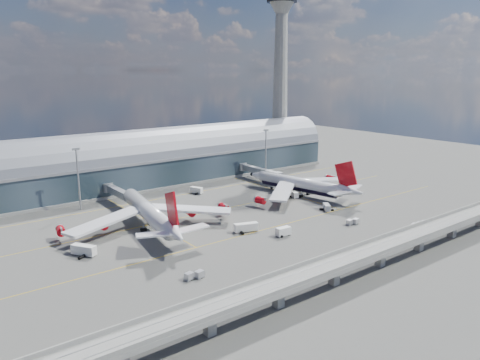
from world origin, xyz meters
TOP-DOWN VIEW (x-y plane):
  - ground at (0.00, 0.00)m, footprint 500.00×500.00m
  - taxi_lines at (0.00, 22.11)m, footprint 200.00×80.12m
  - terminal at (0.00, 77.99)m, footprint 200.00×30.00m
  - control_tower at (85.00, 83.00)m, footprint 19.00×19.00m
  - guideway at (-0.00, -55.00)m, footprint 220.00×8.50m
  - floodlight_mast_left at (-50.00, 55.00)m, footprint 3.00×0.70m
  - floodlight_mast_right at (50.00, 55.00)m, footprint 3.00×0.70m
  - airliner_left at (-38.14, 15.98)m, footprint 63.24×66.57m
  - airliner_right at (38.23, 16.13)m, footprint 58.08×60.78m
  - jet_bridge_left at (-34.25, 53.12)m, footprint 4.40×28.00m
  - jet_bridge_right at (41.44, 51.18)m, footprint 4.40×32.00m
  - service_truck_0 at (-66.04, 5.77)m, footprint 6.48×8.09m
  - service_truck_1 at (-5.20, -18.91)m, footprint 5.43×2.92m
  - service_truck_2 at (-12.72, -7.67)m, footprint 8.88×5.07m
  - service_truck_3 at (29.30, -7.61)m, footprint 4.84×5.78m
  - service_truck_4 at (32.70, 14.79)m, footprint 3.66×5.14m
  - service_truck_5 at (1.79, 48.14)m, footprint 4.49×6.49m
  - cargo_train_0 at (-47.90, -29.41)m, footprint 5.99×2.91m
  - cargo_train_1 at (41.92, -42.39)m, footprint 10.64×2.56m
  - cargo_train_2 at (23.62, -25.54)m, footprint 5.90×2.79m

SIDE VIEW (x-z plane):
  - ground at x=0.00m, z-range 0.00..0.00m
  - taxi_lines at x=0.00m, z-range 0.00..0.01m
  - cargo_train_1 at x=41.92m, z-range 0.04..1.79m
  - cargo_train_2 at x=23.62m, z-range 0.04..1.97m
  - cargo_train_0 at x=-47.90m, z-range 0.04..2.00m
  - service_truck_3 at x=29.30m, z-range 0.03..2.70m
  - service_truck_4 at x=32.70m, z-range 0.01..2.73m
  - service_truck_5 at x=1.79m, z-range 0.03..2.96m
  - service_truck_1 at x=-5.20m, z-range 0.01..3.08m
  - service_truck_2 at x=-12.72m, z-range 0.06..3.16m
  - service_truck_0 at x=-66.04m, z-range 0.06..3.34m
  - airliner_right at x=38.23m, z-range -4.66..14.70m
  - jet_bridge_left at x=-34.25m, z-range 1.55..8.80m
  - jet_bridge_right at x=41.44m, z-range 1.56..8.81m
  - guideway at x=0.00m, z-range 1.69..8.89m
  - airliner_left at x=-38.14m, z-range -4.36..15.99m
  - terminal at x=0.00m, z-range -2.66..25.34m
  - floodlight_mast_left at x=-50.00m, z-range 0.78..26.48m
  - floodlight_mast_right at x=50.00m, z-range 0.78..26.48m
  - control_tower at x=85.00m, z-range 0.14..103.14m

